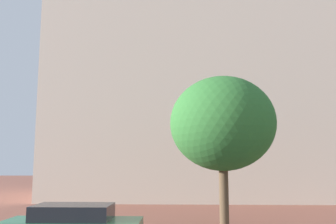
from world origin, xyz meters
TOP-DOWN VIEW (x-y plane):
  - landmark_building at (1.38, 26.33)m, footprint 22.74×12.05m
  - tree_curb_far at (2.08, 11.40)m, footprint 4.50×4.50m

SIDE VIEW (x-z plane):
  - tree_curb_far at x=2.08m, z-range 1.21..7.72m
  - landmark_building at x=1.38m, z-range -5.95..28.83m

